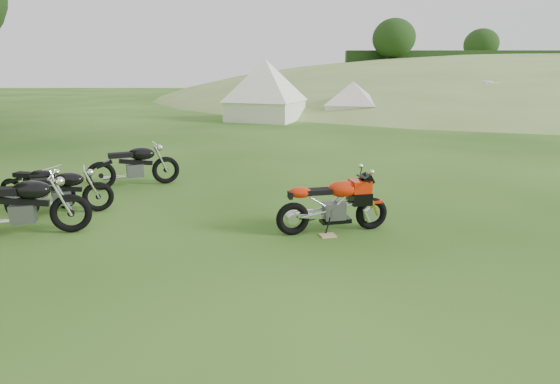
# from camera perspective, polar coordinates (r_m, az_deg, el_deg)

# --- Properties ---
(ground) EXTENTS (120.00, 120.00, 0.00)m
(ground) POSITION_cam_1_polar(r_m,az_deg,el_deg) (6.92, 0.98, -8.42)
(ground) COLOR #1E430E
(ground) RESTS_ON ground
(hillside) EXTENTS (80.00, 64.00, 8.00)m
(hillside) POSITION_cam_1_polar(r_m,az_deg,el_deg) (52.31, 28.16, 10.21)
(hillside) COLOR olive
(hillside) RESTS_ON ground
(hedgerow) EXTENTS (36.00, 1.20, 8.60)m
(hedgerow) POSITION_cam_1_polar(r_m,az_deg,el_deg) (52.31, 28.16, 10.21)
(hedgerow) COLOR black
(hedgerow) RESTS_ON ground
(sport_motorcycle) EXTENTS (1.94, 0.87, 1.13)m
(sport_motorcycle) POSITION_cam_1_polar(r_m,az_deg,el_deg) (7.97, 6.50, -1.00)
(sport_motorcycle) COLOR red
(sport_motorcycle) RESTS_ON ground
(plywood_board) EXTENTS (0.30, 0.26, 0.02)m
(plywood_board) POSITION_cam_1_polar(r_m,az_deg,el_deg) (7.93, 5.85, -5.29)
(plywood_board) COLOR tan
(plywood_board) RESTS_ON ground
(vintage_moto_a) EXTENTS (1.85, 1.13, 0.97)m
(vintage_moto_a) POSITION_cam_1_polar(r_m,az_deg,el_deg) (9.76, -25.22, 0.10)
(vintage_moto_a) COLOR black
(vintage_moto_a) RESTS_ON ground
(vintage_moto_b) EXTENTS (2.16, 1.04, 1.11)m
(vintage_moto_b) POSITION_cam_1_polar(r_m,az_deg,el_deg) (8.81, -29.10, -1.36)
(vintage_moto_b) COLOR black
(vintage_moto_b) RESTS_ON ground
(vintage_moto_c) EXTENTS (2.07, 1.30, 1.09)m
(vintage_moto_c) POSITION_cam_1_polar(r_m,az_deg,el_deg) (11.52, -17.42, 3.24)
(vintage_moto_c) COLOR black
(vintage_moto_c) RESTS_ON ground
(vintage_moto_d) EXTENTS (1.76, 0.77, 0.90)m
(vintage_moto_d) POSITION_cam_1_polar(r_m,az_deg,el_deg) (10.63, -27.58, 0.77)
(vintage_moto_d) COLOR black
(vintage_moto_d) RESTS_ON ground
(tent_left) EXTENTS (4.34, 4.34, 2.94)m
(tent_left) POSITION_cam_1_polar(r_m,az_deg,el_deg) (25.25, -1.78, 12.05)
(tent_left) COLOR white
(tent_left) RESTS_ON ground
(tent_mid) EXTENTS (3.20, 3.20, 2.23)m
(tent_mid) POSITION_cam_1_polar(r_m,az_deg,el_deg) (26.45, 8.85, 11.24)
(tent_mid) COLOR beige
(tent_mid) RESTS_ON ground
(caravan) EXTENTS (4.45, 2.33, 2.01)m
(caravan) POSITION_cam_1_polar(r_m,az_deg,el_deg) (30.13, 26.20, 10.13)
(caravan) COLOR silver
(caravan) RESTS_ON ground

